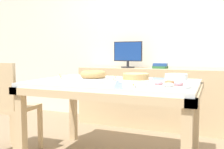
{
  "coord_description": "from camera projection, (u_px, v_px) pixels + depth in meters",
  "views": [
    {
      "loc": [
        0.84,
        -2.1,
        1.03
      ],
      "look_at": [
        -0.01,
        -0.02,
        0.84
      ],
      "focal_mm": 40.0,
      "sensor_mm": 36.0,
      "label": 1
    }
  ],
  "objects": [
    {
      "name": "wall_back",
      "position": [
        154.0,
        35.0,
        3.73
      ],
      "size": [
        8.0,
        0.1,
        2.6
      ],
      "primitive_type": "cube",
      "color": "silver",
      "rests_on": "ground"
    },
    {
      "name": "dining_table",
      "position": [
        114.0,
        91.0,
        2.28
      ],
      "size": [
        1.51,
        0.99,
        0.78
      ],
      "color": "silver",
      "rests_on": "ground"
    },
    {
      "name": "chair",
      "position": [
        7.0,
        104.0,
        2.51
      ],
      "size": [
        0.43,
        0.43,
        0.94
      ],
      "color": "#D1B284",
      "rests_on": "ground"
    },
    {
      "name": "sideboard",
      "position": [
        148.0,
        97.0,
        3.53
      ],
      "size": [
        2.01,
        0.44,
        0.82
      ],
      "color": "#D1B284",
      "rests_on": "ground"
    },
    {
      "name": "computer_monitor",
      "position": [
        128.0,
        55.0,
        3.59
      ],
      "size": [
        0.42,
        0.2,
        0.38
      ],
      "color": "#262628",
      "rests_on": "sideboard"
    },
    {
      "name": "book_stack",
      "position": [
        160.0,
        66.0,
        3.43
      ],
      "size": [
        0.2,
        0.19,
        0.07
      ],
      "color": "#2D6638",
      "rests_on": "sideboard"
    },
    {
      "name": "cake_chocolate_round",
      "position": [
        136.0,
        77.0,
        2.3
      ],
      "size": [
        0.3,
        0.3,
        0.07
      ],
      "color": "white",
      "rests_on": "dining_table"
    },
    {
      "name": "cake_golden_bundt",
      "position": [
        93.0,
        75.0,
        2.44
      ],
      "size": [
        0.3,
        0.3,
        0.08
      ],
      "color": "white",
      "rests_on": "dining_table"
    },
    {
      "name": "pastry_platter",
      "position": [
        169.0,
        85.0,
        1.85
      ],
      "size": [
        0.32,
        0.32,
        0.04
      ],
      "color": "white",
      "rests_on": "dining_table"
    },
    {
      "name": "plate_stack",
      "position": [
        176.0,
        77.0,
        2.33
      ],
      "size": [
        0.21,
        0.21,
        0.06
      ],
      "color": "white",
      "rests_on": "dining_table"
    },
    {
      "name": "tealight_near_front",
      "position": [
        113.0,
        80.0,
        2.22
      ],
      "size": [
        0.04,
        0.04,
        0.04
      ],
      "color": "silver",
      "rests_on": "dining_table"
    },
    {
      "name": "tealight_near_cakes",
      "position": [
        60.0,
        76.0,
        2.63
      ],
      "size": [
        0.04,
        0.04,
        0.04
      ],
      "color": "silver",
      "rests_on": "dining_table"
    },
    {
      "name": "tealight_centre",
      "position": [
        115.0,
        78.0,
        2.4
      ],
      "size": [
        0.04,
        0.04,
        0.04
      ],
      "color": "silver",
      "rests_on": "dining_table"
    },
    {
      "name": "tealight_left_edge",
      "position": [
        133.0,
        86.0,
        1.82
      ],
      "size": [
        0.04,
        0.04,
        0.04
      ],
      "color": "silver",
      "rests_on": "dining_table"
    },
    {
      "name": "tealight_right_edge",
      "position": [
        60.0,
        78.0,
        2.44
      ],
      "size": [
        0.04,
        0.04,
        0.04
      ],
      "color": "silver",
      "rests_on": "dining_table"
    }
  ]
}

